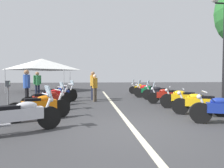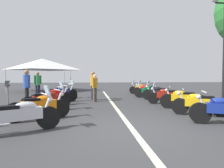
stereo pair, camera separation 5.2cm
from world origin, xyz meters
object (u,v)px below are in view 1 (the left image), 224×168
object	(u,v)px
motorcycle_left_row_3	(52,97)
motorcycle_right_row_5	(150,91)
motorcycle_left_row_1	(40,106)
motorcycle_right_row_2	(183,99)
motorcycle_left_row_0	(20,115)
bystander_1	(95,86)
motorcycle_left_row_2	(47,100)
motorcycle_left_row_4	(59,94)
motorcycle_right_row_7	(141,88)
bystander_2	(93,83)
bystander_0	(37,83)
event_tent	(42,64)
motorcycle_right_row_6	(146,90)
motorcycle_right_row_4	(159,93)
traffic_cone_0	(27,98)
motorcycle_left_row_5	(63,92)
bystander_3	(27,85)
motorcycle_right_row_3	(167,95)
parking_meter	(8,91)
motorcycle_right_row_1	(200,103)

from	to	relation	value
motorcycle_left_row_3	motorcycle_right_row_5	size ratio (longest dim) A/B	0.94
motorcycle_left_row_1	motorcycle_right_row_2	size ratio (longest dim) A/B	1.01
motorcycle_left_row_0	bystander_1	size ratio (longest dim) A/B	1.24
motorcycle_left_row_2	motorcycle_left_row_4	xyz separation A→B (m)	(2.71, -0.05, -0.00)
motorcycle_right_row_7	bystander_2	world-z (taller)	bystander_2
motorcycle_left_row_4	bystander_0	distance (m)	2.93
motorcycle_right_row_7	event_tent	xyz separation A→B (m)	(4.17, 8.90, 2.18)
motorcycle_right_row_6	motorcycle_right_row_5	bearing A→B (deg)	112.98
motorcycle_right_row_5	motorcycle_right_row_7	distance (m)	2.86
motorcycle_left_row_0	bystander_0	world-z (taller)	bystander_0
motorcycle_left_row_1	motorcycle_left_row_2	bearing A→B (deg)	67.89
motorcycle_left_row_0	motorcycle_right_row_4	world-z (taller)	motorcycle_right_row_4
motorcycle_right_row_4	traffic_cone_0	distance (m)	7.50
motorcycle_right_row_7	motorcycle_left_row_0	bearing A→B (deg)	81.72
bystander_1	bystander_2	xyz separation A→B (m)	(0.73, 0.11, 0.12)
motorcycle_left_row_4	motorcycle_right_row_2	world-z (taller)	motorcycle_left_row_4
motorcycle_right_row_2	traffic_cone_0	xyz separation A→B (m)	(2.34, 7.43, -0.17)
motorcycle_left_row_5	motorcycle_right_row_7	xyz separation A→B (m)	(2.68, -5.89, 0.01)
motorcycle_right_row_7	bystander_3	bearing A→B (deg)	58.95
motorcycle_left_row_0	motorcycle_right_row_3	bearing A→B (deg)	9.18
motorcycle_right_row_3	bystander_3	xyz separation A→B (m)	(0.20, 7.10, 0.59)
motorcycle_right_row_7	motorcycle_left_row_3	bearing A→B (deg)	65.39
motorcycle_left_row_4	bystander_3	size ratio (longest dim) A/B	1.12
bystander_2	motorcycle_left_row_1	bearing A→B (deg)	44.20
motorcycle_left_row_5	bystander_1	world-z (taller)	bystander_1
motorcycle_left_row_1	event_tent	size ratio (longest dim) A/B	0.35
motorcycle_left_row_0	motorcycle_left_row_3	distance (m)	4.40
motorcycle_right_row_6	parking_meter	xyz separation A→B (m)	(-6.13, 7.24, 0.45)
motorcycle_right_row_5	bystander_2	xyz separation A→B (m)	(-0.57, 3.80, 0.57)
motorcycle_right_row_7	event_tent	size ratio (longest dim) A/B	0.36
motorcycle_left_row_2	bystander_1	world-z (taller)	bystander_1
motorcycle_left_row_1	bystander_3	world-z (taller)	bystander_3
motorcycle_right_row_6	motorcycle_right_row_4	bearing A→B (deg)	120.42
motorcycle_right_row_1	parking_meter	distance (m)	7.22
motorcycle_right_row_4	bystander_0	distance (m)	7.98
motorcycle_left_row_3	motorcycle_right_row_3	size ratio (longest dim) A/B	0.91
motorcycle_left_row_5	motorcycle_right_row_6	xyz separation A→B (m)	(1.31, -5.89, -0.01)
motorcycle_left_row_2	bystander_3	xyz separation A→B (m)	(1.57, 1.31, 0.58)
motorcycle_left_row_1	motorcycle_right_row_4	xyz separation A→B (m)	(4.45, -5.81, 0.02)
motorcycle_left_row_1	motorcycle_left_row_4	bearing A→B (deg)	64.17
motorcycle_left_row_5	bystander_3	distance (m)	3.11
motorcycle_left_row_3	motorcycle_right_row_2	xyz separation A→B (m)	(-1.46, -5.95, 0.00)
motorcycle_left_row_5	bystander_1	xyz separation A→B (m)	(-1.47, -2.01, 0.46)
motorcycle_right_row_2	bystander_3	size ratio (longest dim) A/B	1.07
motorcycle_left_row_4	motorcycle_right_row_7	xyz separation A→B (m)	(4.28, -5.88, -0.00)
motorcycle_left_row_2	traffic_cone_0	xyz separation A→B (m)	(2.24, 1.53, -0.18)
motorcycle_left_row_4	bystander_2	size ratio (longest dim) A/B	1.13
parking_meter	bystander_2	distance (m)	5.22
motorcycle_right_row_6	motorcycle_left_row_3	bearing A→B (deg)	65.58
motorcycle_left_row_2	motorcycle_left_row_5	size ratio (longest dim) A/B	1.08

